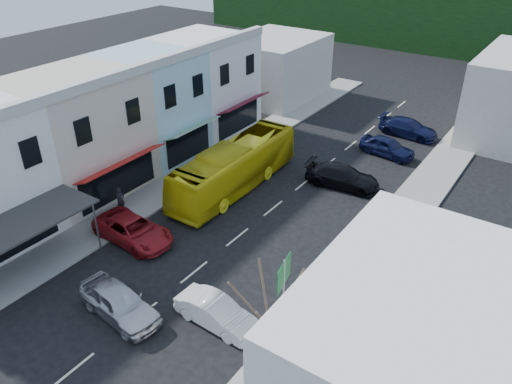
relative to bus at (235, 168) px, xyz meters
The scene contains 16 objects.
ground 9.72m from the bus, 67.16° to the right, with size 120.00×120.00×0.00m, color black.
sidewalk_left 4.21m from the bus, 163.00° to the left, with size 3.00×52.00×0.15m, color gray.
sidewalk_right 11.38m from the bus, ahead, with size 3.00×52.00×0.15m, color gray.
shopfront_row 9.88m from the bus, 156.32° to the right, with size 8.25×30.00×8.00m.
distant_block_left 20.00m from the bus, 114.50° to the left, with size 8.00×10.00×6.00m, color #B7B2A8.
bus is the anchor object (origin of this frame).
car_silver 13.71m from the bus, 77.67° to the right, with size 1.80×4.40×1.40m, color silver.
car_white 13.28m from the bus, 57.51° to the right, with size 1.80×4.40×1.40m, color silver.
car_red 8.69m from the bus, 97.93° to the right, with size 1.90×4.60×1.40m, color maroon.
car_black_near 7.63m from the bus, 36.12° to the left, with size 1.84×4.50×1.40m, color black.
car_navy_mid 13.04m from the bus, 58.18° to the left, with size 1.80×4.40×1.40m, color black.
car_navy_far 17.27m from the bus, 66.40° to the left, with size 1.84×4.50×1.40m, color black.
pedestrian_left 8.01m from the bus, 120.19° to the right, with size 0.60×0.40×1.70m, color black.
direction_sign 13.46m from the bus, 43.95° to the right, with size 0.52×1.69×3.76m, color #0B5120, non-canonical shape.
street_tree 17.34m from the bus, 49.01° to the right, with size 2.85×2.85×7.15m, color #382C23, non-canonical shape.
traffic_signal 23.41m from the bus, 63.81° to the left, with size 0.79×1.03×4.64m, color black, non-canonical shape.
Camera 1 is at (14.86, -15.77, 17.43)m, focal length 35.00 mm.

